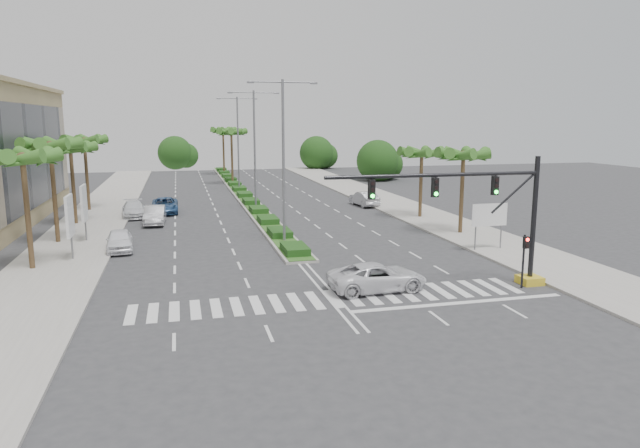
# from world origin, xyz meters

# --- Properties ---
(ground) EXTENTS (160.00, 160.00, 0.00)m
(ground) POSITION_xyz_m (0.00, 0.00, 0.00)
(ground) COLOR #333335
(ground) RESTS_ON ground
(footpath_right) EXTENTS (6.00, 120.00, 0.15)m
(footpath_right) POSITION_xyz_m (15.20, 20.00, 0.07)
(footpath_right) COLOR gray
(footpath_right) RESTS_ON ground
(footpath_left) EXTENTS (6.00, 120.00, 0.15)m
(footpath_left) POSITION_xyz_m (-15.20, 20.00, 0.07)
(footpath_left) COLOR gray
(footpath_left) RESTS_ON ground
(median) EXTENTS (2.20, 75.00, 0.20)m
(median) POSITION_xyz_m (0.00, 45.00, 0.10)
(median) COLOR gray
(median) RESTS_ON ground
(median_grass) EXTENTS (1.80, 75.00, 0.04)m
(median_grass) POSITION_xyz_m (0.00, 45.00, 0.22)
(median_grass) COLOR #395C1F
(median_grass) RESTS_ON median
(signal_gantry) EXTENTS (12.60, 1.20, 7.20)m
(signal_gantry) POSITION_xyz_m (9.27, -0.00, 3.46)
(signal_gantry) COLOR gold
(signal_gantry) RESTS_ON ground
(pedestrian_signal) EXTENTS (0.28, 0.36, 3.00)m
(pedestrian_signal) POSITION_xyz_m (10.60, -0.68, 2.04)
(pedestrian_signal) COLOR black
(pedestrian_signal) RESTS_ON ground
(direction_sign) EXTENTS (2.70, 0.11, 3.40)m
(direction_sign) POSITION_xyz_m (13.50, 7.99, 2.45)
(direction_sign) COLOR slate
(direction_sign) RESTS_ON ground
(billboard_near) EXTENTS (0.18, 2.10, 4.35)m
(billboard_near) POSITION_xyz_m (-14.50, 12.00, 2.96)
(billboard_near) COLOR slate
(billboard_near) RESTS_ON ground
(billboard_far) EXTENTS (0.18, 2.10, 4.35)m
(billboard_far) POSITION_xyz_m (-14.50, 18.00, 2.96)
(billboard_far) COLOR slate
(billboard_far) RESTS_ON ground
(palm_left_near) EXTENTS (4.57, 4.68, 7.55)m
(palm_left_near) POSITION_xyz_m (-16.50, 10.00, 6.69)
(palm_left_near) COLOR brown
(palm_left_near) RESTS_ON ground
(palm_left_mid) EXTENTS (4.57, 4.68, 7.95)m
(palm_left_mid) POSITION_xyz_m (-16.50, 18.00, 7.08)
(palm_left_mid) COLOR brown
(palm_left_mid) RESTS_ON ground
(palm_left_far) EXTENTS (4.57, 4.68, 7.35)m
(palm_left_far) POSITION_xyz_m (-16.50, 26.00, 6.50)
(palm_left_far) COLOR brown
(palm_left_far) RESTS_ON ground
(palm_left_end) EXTENTS (4.57, 4.68, 7.75)m
(palm_left_end) POSITION_xyz_m (-16.50, 34.00, 6.88)
(palm_left_end) COLOR brown
(palm_left_end) RESTS_ON ground
(palm_right_near) EXTENTS (4.57, 4.68, 7.05)m
(palm_right_near) POSITION_xyz_m (14.50, 14.00, 6.20)
(palm_right_near) COLOR brown
(palm_right_near) RESTS_ON ground
(palm_right_far) EXTENTS (4.57, 4.68, 6.75)m
(palm_right_far) POSITION_xyz_m (14.50, 22.00, 5.91)
(palm_right_far) COLOR brown
(palm_right_far) RESTS_ON ground
(palm_median_a) EXTENTS (4.57, 4.68, 8.05)m
(palm_median_a) POSITION_xyz_m (0.00, 55.00, 7.17)
(palm_median_a) COLOR brown
(palm_median_a) RESTS_ON ground
(palm_median_b) EXTENTS (4.57, 4.68, 8.05)m
(palm_median_b) POSITION_xyz_m (0.00, 70.00, 7.17)
(palm_median_b) COLOR brown
(palm_median_b) RESTS_ON ground
(streetlight_near) EXTENTS (5.10, 0.25, 12.00)m
(streetlight_near) POSITION_xyz_m (0.00, 14.00, 6.81)
(streetlight_near) COLOR slate
(streetlight_near) RESTS_ON ground
(streetlight_mid) EXTENTS (5.10, 0.25, 12.00)m
(streetlight_mid) POSITION_xyz_m (0.00, 30.00, 6.81)
(streetlight_mid) COLOR slate
(streetlight_mid) RESTS_ON ground
(streetlight_far) EXTENTS (5.10, 0.25, 12.00)m
(streetlight_far) POSITION_xyz_m (0.00, 46.00, 6.81)
(streetlight_far) COLOR slate
(streetlight_far) RESTS_ON ground
(car_parked_a) EXTENTS (2.13, 4.56, 1.51)m
(car_parked_a) POSITION_xyz_m (-11.77, 14.32, 0.75)
(car_parked_a) COLOR white
(car_parked_a) RESTS_ON ground
(car_parked_b) EXTENTS (1.87, 4.96, 1.62)m
(car_parked_b) POSITION_xyz_m (-9.72, 24.74, 0.81)
(car_parked_b) COLOR silver
(car_parked_b) RESTS_ON ground
(car_parked_c) EXTENTS (2.54, 5.51, 1.53)m
(car_parked_c) POSITION_xyz_m (-8.99, 30.77, 0.77)
(car_parked_c) COLOR #2A4F81
(car_parked_c) RESTS_ON ground
(car_parked_d) EXTENTS (2.59, 5.33, 1.49)m
(car_parked_d) POSITION_xyz_m (-11.80, 29.05, 0.75)
(car_parked_d) COLOR silver
(car_parked_d) RESTS_ON ground
(car_crossing) EXTENTS (5.54, 2.81, 1.50)m
(car_crossing) POSITION_xyz_m (2.72, 0.91, 0.75)
(car_crossing) COLOR white
(car_crossing) RESTS_ON ground
(car_right) EXTENTS (2.14, 4.92, 1.57)m
(car_right) POSITION_xyz_m (11.80, 30.59, 0.79)
(car_right) COLOR #B1B0B5
(car_right) RESTS_ON ground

